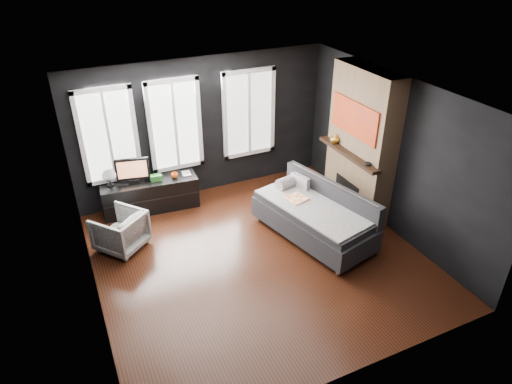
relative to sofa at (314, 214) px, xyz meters
name	(u,v)px	position (x,y,z in m)	size (l,w,h in m)	color
floor	(258,257)	(-1.10, -0.13, -0.46)	(5.00, 5.00, 0.00)	black
ceiling	(259,97)	(-1.10, -0.13, 2.24)	(5.00, 5.00, 0.00)	white
wall_back	(203,128)	(-1.10, 2.37, 0.89)	(5.00, 0.02, 2.70)	black
wall_left	(83,225)	(-3.60, -0.13, 0.89)	(0.02, 5.00, 2.70)	black
wall_right	(392,155)	(1.40, -0.13, 0.89)	(0.02, 5.00, 2.70)	black
windows	(176,78)	(-1.55, 2.33, 1.92)	(4.00, 0.16, 1.76)	white
fireplace	(361,144)	(1.20, 0.47, 0.89)	(0.70, 1.62, 2.70)	#93724C
sofa	(314,214)	(0.00, 0.00, 0.00)	(1.08, 2.16, 0.93)	#27272A
stripe_pillow	(300,185)	(0.09, 0.64, 0.21)	(0.09, 0.40, 0.40)	gray
armchair	(120,229)	(-3.05, 1.08, -0.10)	(0.71, 0.66, 0.73)	silver
media_console	(151,194)	(-2.30, 2.11, -0.16)	(1.76, 0.55, 0.60)	black
monitor	(132,169)	(-2.56, 2.15, 0.41)	(0.61, 0.13, 0.54)	black
desk_fan	(109,177)	(-2.97, 2.19, 0.32)	(0.25, 0.25, 0.35)	gray
mug	(174,175)	(-1.83, 2.00, 0.20)	(0.13, 0.10, 0.13)	#DC5814
book	(182,169)	(-1.66, 2.07, 0.25)	(0.16, 0.02, 0.21)	#A89F87
storage_box	(156,178)	(-2.17, 2.04, 0.19)	(0.20, 0.13, 0.11)	#2C7C2B
mantel_vase	(335,138)	(0.95, 0.92, 0.86)	(0.18, 0.19, 0.18)	gold
mantel_clock	(368,164)	(0.95, -0.08, 0.78)	(0.11, 0.11, 0.04)	black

